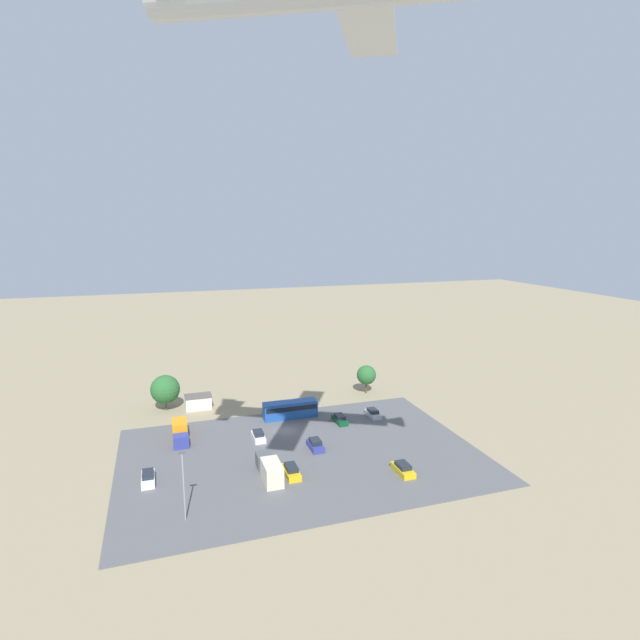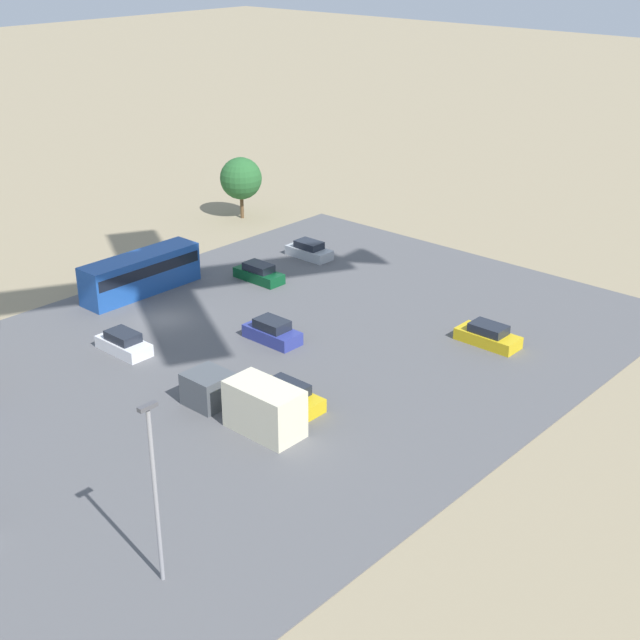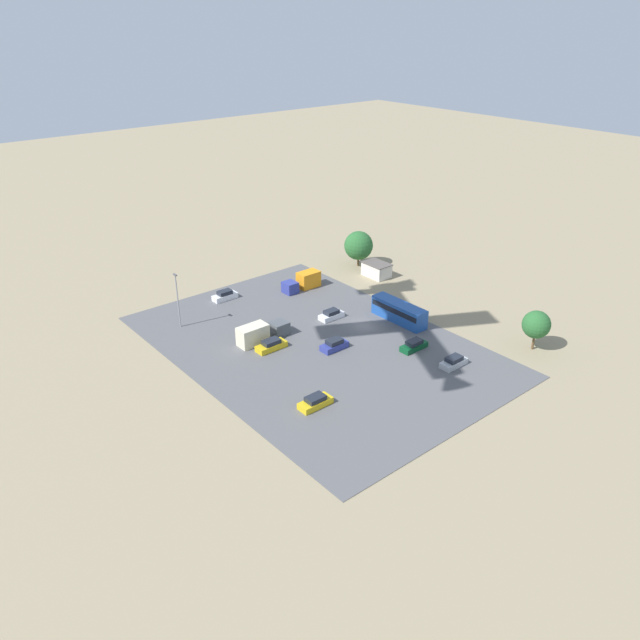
{
  "view_description": "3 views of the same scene",
  "coord_description": "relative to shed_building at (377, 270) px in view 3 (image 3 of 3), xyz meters",
  "views": [
    {
      "loc": [
        20.09,
        80.96,
        35.83
      ],
      "look_at": [
        2.41,
        26.94,
        25.01
      ],
      "focal_mm": 28.0,
      "sensor_mm": 36.0,
      "label": 1
    },
    {
      "loc": [
        37.6,
        49.5,
        27.16
      ],
      "look_at": [
        -3.47,
        12.66,
        2.62
      ],
      "focal_mm": 50.0,
      "sensor_mm": 36.0,
      "label": 2
    },
    {
      "loc": [
        -63.96,
        62.37,
        45.42
      ],
      "look_at": [
        -2.03,
        10.91,
        5.32
      ],
      "focal_mm": 35.0,
      "sensor_mm": 36.0,
      "label": 3
    }
  ],
  "objects": [
    {
      "name": "parking_lot_surface",
      "position": [
        -13.78,
        26.32,
        -1.29
      ],
      "size": [
        55.64,
        38.21,
        0.08
      ],
      "color": "#565659",
      "rests_on": "ground"
    },
    {
      "name": "parked_truck_1",
      "position": [
        -7.45,
        31.92,
        0.11
      ],
      "size": [
        2.46,
        8.51,
        2.97
      ],
      "rotation": [
        0.0,
        0.0,
        3.14
      ],
      "color": "#4C5156",
      "rests_on": "ground"
    },
    {
      "name": "parked_car_6",
      "position": [
        -8.42,
        18.52,
        -0.63
      ],
      "size": [
        1.86,
        4.22,
        1.49
      ],
      "rotation": [
        0.0,
        0.0,
        3.14
      ],
      "color": "silver",
      "rests_on": "ground"
    },
    {
      "name": "parked_car_1",
      "position": [
        -16.54,
        24.92,
        -0.57
      ],
      "size": [
        1.92,
        4.25,
        1.62
      ],
      "color": "navy",
      "rests_on": "ground"
    },
    {
      "name": "parked_car_2",
      "position": [
        9.2,
        27.91,
        -0.57
      ],
      "size": [
        1.81,
        4.37,
        1.64
      ],
      "rotation": [
        0.0,
        0.0,
        3.14
      ],
      "color": "silver",
      "rests_on": "ground"
    },
    {
      "name": "light_pole_lot_centre",
      "position": [
        4.73,
        39.0,
        3.69
      ],
      "size": [
        0.9,
        0.28,
        9.02
      ],
      "color": "gray",
      "rests_on": "ground"
    },
    {
      "name": "parked_car_0",
      "position": [
        -26.32,
        36.59,
        -0.63
      ],
      "size": [
        1.93,
        4.53,
        1.49
      ],
      "rotation": [
        0.0,
        0.0,
        3.14
      ],
      "color": "gold",
      "rests_on": "ground"
    },
    {
      "name": "tree_apron_mid",
      "position": [
        6.12,
        -0.93,
        2.92
      ],
      "size": [
        5.64,
        5.64,
        7.07
      ],
      "color": "brown",
      "rests_on": "ground"
    },
    {
      "name": "ground_plane",
      "position": [
        -13.78,
        16.17,
        -1.33
      ],
      "size": [
        400.0,
        400.0,
        0.0
      ],
      "primitive_type": "plane",
      "color": "gray"
    },
    {
      "name": "parked_car_3",
      "position": [
        -10.55,
        32.15,
        -0.61
      ],
      "size": [
        1.91,
        4.75,
        1.54
      ],
      "color": "gold",
      "rests_on": "ground"
    },
    {
      "name": "shed_building",
      "position": [
        0.0,
        0.0,
        0.0
      ],
      "size": [
        5.22,
        3.65,
        2.64
      ],
      "color": "silver",
      "rests_on": "ground"
    },
    {
      "name": "parked_car_4",
      "position": [
        -31.1,
        15.11,
        -0.63
      ],
      "size": [
        1.85,
        4.25,
        1.49
      ],
      "color": "#ADB2B7",
      "rests_on": "ground"
    },
    {
      "name": "bus",
      "position": [
        -16.07,
        10.66,
        0.46
      ],
      "size": [
        10.16,
        2.62,
        3.16
      ],
      "rotation": [
        0.0,
        0.0,
        1.57
      ],
      "color": "#1E4C9E",
      "rests_on": "ground"
    },
    {
      "name": "tree_near_shed",
      "position": [
        -35.36,
        2.02,
        2.75
      ],
      "size": [
        4.17,
        4.17,
        6.17
      ],
      "color": "brown",
      "rests_on": "ground"
    },
    {
      "name": "parked_truck_0",
      "position": [
        4.18,
        14.39,
        0.07
      ],
      "size": [
        2.46,
        7.32,
        2.89
      ],
      "color": "navy",
      "rests_on": "ground"
    },
    {
      "name": "parked_car_5",
      "position": [
        -24.15,
        15.82,
        -0.63
      ],
      "size": [
        1.76,
        4.45,
        1.48
      ],
      "rotation": [
        0.0,
        0.0,
        3.14
      ],
      "color": "#0C4723",
      "rests_on": "ground"
    }
  ]
}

